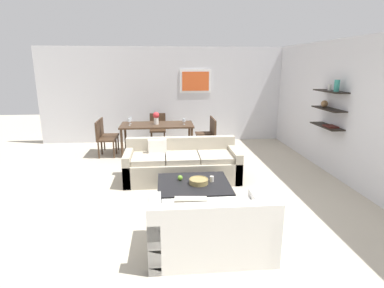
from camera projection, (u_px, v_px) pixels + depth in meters
name	position (u px, v px, depth m)	size (l,w,h in m)	color
ground_plane	(188.00, 185.00, 5.82)	(18.00, 18.00, 0.00)	#BCB29E
back_wall_unit	(189.00, 95.00, 8.91)	(8.40, 0.09, 2.70)	silver
right_wall_shelf_unit	(332.00, 108.00, 6.32)	(0.34, 8.20, 2.70)	silver
sofa_beige	(182.00, 165.00, 6.06)	(2.21, 0.90, 0.78)	#B2A893
loveseat_white	(210.00, 230.00, 3.69)	(1.45, 0.90, 0.78)	white
coffee_table	(194.00, 194.00, 4.95)	(1.14, 1.01, 0.38)	black
decorative_bowl	(199.00, 181.00, 4.87)	(0.31, 0.31, 0.08)	#99844C
candle_jar	(212.00, 179.00, 4.96)	(0.07, 0.07, 0.09)	silver
apple_on_coffee_table	(180.00, 178.00, 5.01)	(0.08, 0.08, 0.08)	#669E2D
dining_table	(157.00, 127.00, 7.78)	(1.82, 0.87, 0.75)	#422D1E
dining_chair_head	(158.00, 127.00, 8.64)	(0.44, 0.44, 0.88)	#422D1E
dining_chair_left_far	(106.00, 133.00, 7.90)	(0.44, 0.44, 0.88)	#422D1E
dining_chair_right_far	(207.00, 131.00, 8.13)	(0.44, 0.44, 0.88)	#422D1E
dining_chair_left_near	(103.00, 136.00, 7.52)	(0.44, 0.44, 0.88)	#422D1E
dining_chair_right_near	(210.00, 134.00, 7.75)	(0.44, 0.44, 0.88)	#422D1E
wine_glass_left_far	(130.00, 119.00, 7.78)	(0.08, 0.08, 0.17)	silver
wine_glass_right_near	(184.00, 120.00, 7.69)	(0.08, 0.08, 0.15)	silver
wine_glass_left_near	(129.00, 120.00, 7.57)	(0.07, 0.07, 0.18)	silver
centerpiece_vase	(156.00, 117.00, 7.71)	(0.16, 0.16, 0.31)	silver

